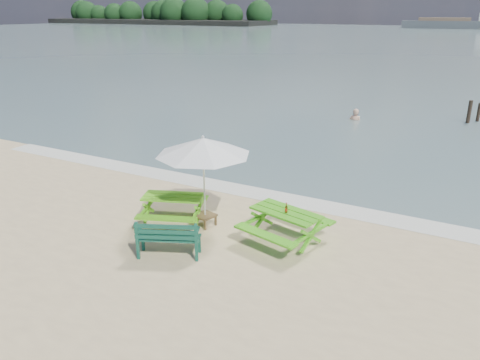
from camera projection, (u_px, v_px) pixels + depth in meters
The scene contains 11 objects.
sea at pixel (466, 41), 80.49m from camera, with size 300.00×300.00×0.00m, color slate.
foam_strip at pixel (263, 194), 14.11m from camera, with size 22.00×0.90×0.01m, color silver.
island_headland at pixel (155, 15), 173.93m from camera, with size 90.00×22.00×7.60m.
picnic_table_left at pixel (174, 209), 12.20m from camera, with size 2.05×2.15×0.74m.
picnic_table_right at pixel (285, 227), 11.15m from camera, with size 2.05×2.19×0.79m.
park_bench at pixel (169, 245), 10.55m from camera, with size 1.48×1.01×0.87m.
side_table at pixel (205, 220), 12.06m from camera, with size 0.57×0.57×0.31m.
patio_umbrella at pixel (203, 146), 11.38m from camera, with size 2.86×2.86×2.34m.
beer_bottle at pixel (286, 209), 10.91m from camera, with size 0.06×0.06×0.25m.
swimmer at pixel (355, 126), 23.76m from camera, with size 0.65×0.43×1.78m.
mooring_pilings at pixel (473, 114), 22.97m from camera, with size 0.57×0.77×1.32m.
Camera 1 is at (5.61, -7.25, 5.28)m, focal length 35.00 mm.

